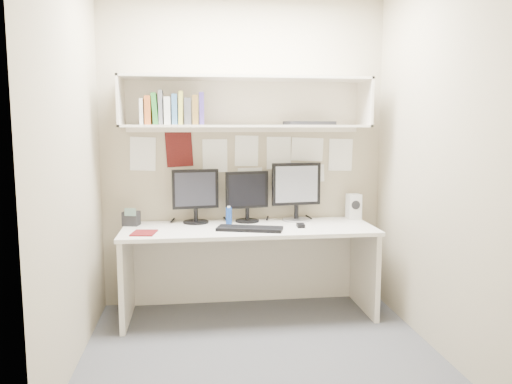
{
  "coord_description": "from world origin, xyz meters",
  "views": [
    {
      "loc": [
        -0.44,
        -3.25,
        1.52
      ],
      "look_at": [
        0.02,
        0.35,
        1.05
      ],
      "focal_mm": 35.0,
      "sensor_mm": 36.0,
      "label": 1
    }
  ],
  "objects": [
    {
      "name": "hutch_tray",
      "position": [
        0.53,
        0.82,
        1.55
      ],
      "size": [
        0.44,
        0.25,
        0.03
      ],
      "primitive_type": "cube",
      "rotation": [
        0.0,
        0.0,
        0.23
      ],
      "color": "black",
      "rests_on": "overhead_hutch"
    },
    {
      "name": "monitor_right",
      "position": [
        0.43,
        0.87,
        1.0
      ],
      "size": [
        0.42,
        0.23,
        0.49
      ],
      "rotation": [
        0.0,
        0.0,
        0.11
      ],
      "color": "#A5A5AA",
      "rests_on": "desk"
    },
    {
      "name": "monitor_left",
      "position": [
        -0.42,
        0.87,
        0.97
      ],
      "size": [
        0.38,
        0.21,
        0.45
      ],
      "rotation": [
        0.0,
        0.0,
        0.13
      ],
      "color": "black",
      "rests_on": "desk"
    },
    {
      "name": "pinned_papers",
      "position": [
        0.0,
        0.99,
        1.25
      ],
      "size": [
        1.92,
        0.01,
        0.48
      ],
      "primitive_type": null,
      "color": "white",
      "rests_on": "wall_back"
    },
    {
      "name": "wall_right",
      "position": [
        1.2,
        0.0,
        1.3
      ],
      "size": [
        0.02,
        2.0,
        2.6
      ],
      "primitive_type": "cube",
      "color": "tan",
      "rests_on": "ground"
    },
    {
      "name": "monitor_center",
      "position": [
        0.01,
        0.87,
        0.96
      ],
      "size": [
        0.36,
        0.2,
        0.42
      ],
      "rotation": [
        0.0,
        0.0,
        0.19
      ],
      "color": "black",
      "rests_on": "desk"
    },
    {
      "name": "blue_bottle",
      "position": [
        -0.15,
        0.74,
        0.8
      ],
      "size": [
        0.05,
        0.05,
        0.16
      ],
      "color": "navy",
      "rests_on": "desk"
    },
    {
      "name": "desk",
      "position": [
        0.0,
        0.65,
        0.37
      ],
      "size": [
        2.0,
        0.7,
        0.73
      ],
      "color": "silver",
      "rests_on": "floor"
    },
    {
      "name": "overhead_hutch",
      "position": [
        0.0,
        0.86,
        1.72
      ],
      "size": [
        2.0,
        0.38,
        0.4
      ],
      "color": "silver",
      "rests_on": "wall_back"
    },
    {
      "name": "wall_back",
      "position": [
        0.0,
        1.0,
        1.3
      ],
      "size": [
        2.4,
        0.02,
        2.6
      ],
      "primitive_type": "cube",
      "color": "tan",
      "rests_on": "ground"
    },
    {
      "name": "mouse",
      "position": [
        0.41,
        0.57,
        0.74
      ],
      "size": [
        0.06,
        0.1,
        0.03
      ],
      "primitive_type": "cube",
      "rotation": [
        0.0,
        0.0,
        -0.05
      ],
      "color": "black",
      "rests_on": "desk"
    },
    {
      "name": "desk_phone",
      "position": [
        -0.94,
        0.82,
        0.79
      ],
      "size": [
        0.15,
        0.14,
        0.15
      ],
      "rotation": [
        0.0,
        0.0,
        -0.25
      ],
      "color": "black",
      "rests_on": "desk"
    },
    {
      "name": "book_stack",
      "position": [
        -0.59,
        0.75,
        1.66
      ],
      "size": [
        0.49,
        0.16,
        0.26
      ],
      "color": "beige",
      "rests_on": "overhead_hutch"
    },
    {
      "name": "speaker",
      "position": [
        0.94,
        0.87,
        0.84
      ],
      "size": [
        0.12,
        0.12,
        0.22
      ],
      "rotation": [
        0.0,
        0.0,
        0.07
      ],
      "color": "silver",
      "rests_on": "desk"
    },
    {
      "name": "floor",
      "position": [
        0.0,
        0.0,
        0.0
      ],
      "size": [
        2.4,
        2.0,
        0.01
      ],
      "primitive_type": "cube",
      "color": "#45454A",
      "rests_on": "ground"
    },
    {
      "name": "wall_front",
      "position": [
        0.0,
        -1.0,
        1.3
      ],
      "size": [
        2.4,
        0.02,
        2.6
      ],
      "primitive_type": "cube",
      "color": "tan",
      "rests_on": "ground"
    },
    {
      "name": "wall_left",
      "position": [
        -1.2,
        0.0,
        1.3
      ],
      "size": [
        0.02,
        2.0,
        2.6
      ],
      "primitive_type": "cube",
      "color": "tan",
      "rests_on": "ground"
    },
    {
      "name": "keyboard",
      "position": [
        -0.01,
        0.51,
        0.74
      ],
      "size": [
        0.53,
        0.31,
        0.02
      ],
      "primitive_type": "cube",
      "rotation": [
        0.0,
        0.0,
        -0.29
      ],
      "color": "black",
      "rests_on": "desk"
    },
    {
      "name": "maroon_notebook",
      "position": [
        -0.81,
        0.49,
        0.74
      ],
      "size": [
        0.2,
        0.23,
        0.01
      ],
      "primitive_type": "cube",
      "rotation": [
        0.0,
        0.0,
        -0.15
      ],
      "color": "#5C0F12",
      "rests_on": "desk"
    }
  ]
}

